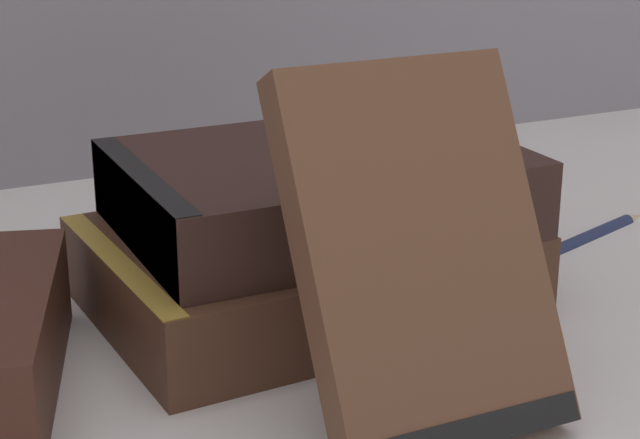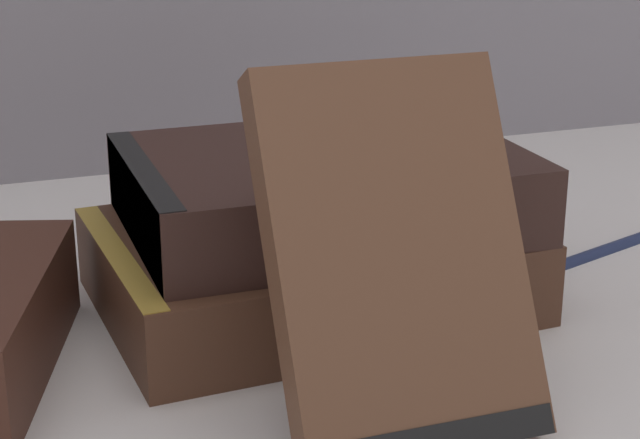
% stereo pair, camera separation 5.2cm
% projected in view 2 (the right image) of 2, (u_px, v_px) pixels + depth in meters
% --- Properties ---
extents(ground_plane, '(3.00, 3.00, 0.00)m').
position_uv_depth(ground_plane, '(337.00, 353.00, 0.51)').
color(ground_plane, silver).
extents(book_flat_bottom, '(0.22, 0.17, 0.04)m').
position_uv_depth(book_flat_bottom, '(299.00, 267.00, 0.56)').
color(book_flat_bottom, '#4C2D1E').
rests_on(book_flat_bottom, ground_plane).
extents(book_flat_top, '(0.20, 0.15, 0.04)m').
position_uv_depth(book_flat_top, '(314.00, 189.00, 0.55)').
color(book_flat_top, '#331E19').
rests_on(book_flat_top, book_flat_bottom).
extents(book_leaning_front, '(0.10, 0.09, 0.15)m').
position_uv_depth(book_leaning_front, '(398.00, 269.00, 0.43)').
color(book_leaning_front, brown).
rests_on(book_leaning_front, ground_plane).
extents(pocket_watch, '(0.06, 0.06, 0.01)m').
position_uv_depth(pocket_watch, '(443.00, 151.00, 0.53)').
color(pocket_watch, silver).
rests_on(pocket_watch, book_flat_top).
extents(reading_glasses, '(0.11, 0.07, 0.00)m').
position_uv_depth(reading_glasses, '(210.00, 229.00, 0.67)').
color(reading_glasses, '#4C3828').
rests_on(reading_glasses, ground_plane).
extents(fountain_pen, '(0.14, 0.06, 0.01)m').
position_uv_depth(fountain_pen, '(604.00, 246.00, 0.64)').
color(fountain_pen, '#1E284C').
rests_on(fountain_pen, ground_plane).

